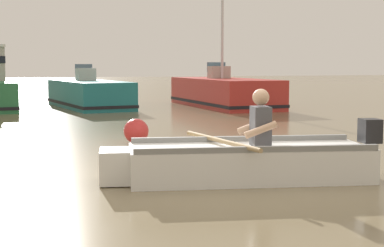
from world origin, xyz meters
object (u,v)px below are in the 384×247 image
object	(u,v)px
moored_boat_teal	(89,95)
mooring_buoy	(136,131)
rowboat_with_person	(244,161)
moored_boat_red	(223,93)

from	to	relation	value
moored_boat_teal	mooring_buoy	distance (m)	9.66
rowboat_with_person	moored_boat_teal	bearing A→B (deg)	89.16
rowboat_with_person	mooring_buoy	xyz separation A→B (m)	(-0.49, 3.89, -0.01)
moored_boat_red	mooring_buoy	distance (m)	10.06
moored_boat_teal	moored_boat_red	world-z (taller)	moored_boat_red
moored_boat_red	mooring_buoy	bearing A→B (deg)	-121.77
moored_boat_teal	moored_boat_red	distance (m)	4.74
moored_boat_red	mooring_buoy	size ratio (longest dim) A/B	12.39
moored_boat_red	moored_boat_teal	bearing A→B (deg)	166.80
mooring_buoy	rowboat_with_person	bearing A→B (deg)	-82.87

